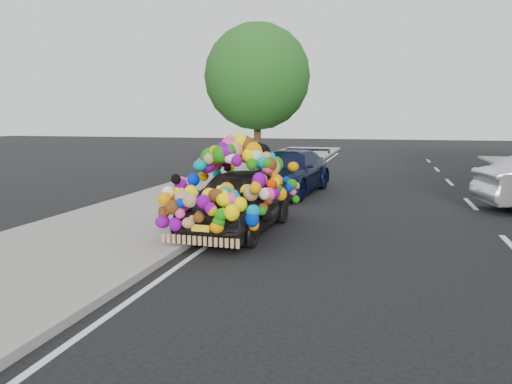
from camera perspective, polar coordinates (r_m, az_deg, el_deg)
ground at (r=10.36m, az=7.48°, el=-5.06°), size 100.00×100.00×0.00m
sidewalk at (r=11.66m, az=-14.01°, el=-3.42°), size 4.00×60.00×0.12m
kerb at (r=10.87m, az=-4.92°, el=-4.02°), size 0.15×60.00×0.13m
tree_near_sidewalk at (r=20.21m, az=0.17°, el=13.01°), size 4.20×4.20×6.13m
plush_art_car at (r=10.61m, az=-2.05°, el=0.89°), size 2.16×4.23×1.99m
navy_sedan at (r=16.12m, az=3.73°, el=2.28°), size 2.48×4.92×1.37m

